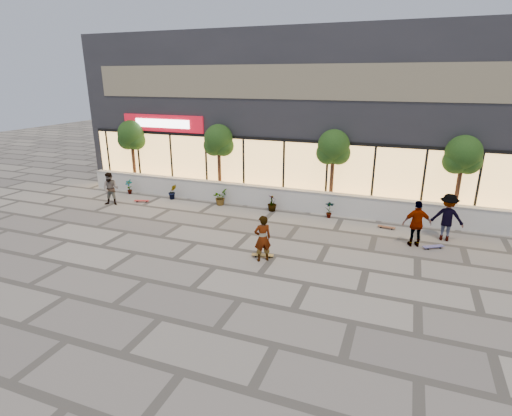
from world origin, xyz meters
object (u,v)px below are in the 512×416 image
(skateboard_left, at_px, (142,201))
(tree_west, at_px, (131,137))
(skateboard_right_far, at_px, (433,246))
(tree_mideast, at_px, (333,149))
(tree_east, at_px, (463,157))
(tree_midwest, at_px, (219,142))
(skateboard_right_near, at_px, (387,227))
(skater_left, at_px, (111,189))
(skater_right_far, at_px, (447,217))
(skater_center, at_px, (263,238))
(skateboard_center, at_px, (263,255))
(skater_right_near, at_px, (417,224))

(skateboard_left, bearing_deg, tree_west, 114.40)
(tree_west, xyz_separation_m, skateboard_right_far, (16.09, -3.34, -2.90))
(tree_mideast, height_order, tree_east, same)
(tree_midwest, xyz_separation_m, skateboard_right_near, (8.79, -1.77, -2.91))
(skater_left, relative_size, skateboard_right_far, 2.06)
(skater_left, xyz_separation_m, skateboard_left, (1.13, 0.91, -0.76))
(skateboard_right_far, bearing_deg, tree_mideast, 111.66)
(skateboard_left, xyz_separation_m, skateboard_right_near, (12.21, 0.55, -0.00))
(tree_midwest, xyz_separation_m, skater_right_far, (11.03, -2.24, -2.03))
(tree_east, distance_m, skater_center, 9.62)
(tree_mideast, xyz_separation_m, skateboard_center, (-1.23, -6.36, -2.91))
(skater_center, bearing_deg, tree_west, -69.34)
(tree_midwest, distance_m, tree_mideast, 6.00)
(skater_right_near, bearing_deg, tree_midwest, -35.11)
(tree_midwest, bearing_deg, skater_right_far, -11.48)
(tree_east, bearing_deg, skateboard_right_far, -105.24)
(skateboard_left, bearing_deg, skateboard_right_near, -14.96)
(tree_west, height_order, skateboard_left, tree_west)
(tree_mideast, distance_m, skateboard_center, 7.10)
(tree_mideast, distance_m, skater_left, 11.24)
(tree_midwest, distance_m, skateboard_center, 8.46)
(skater_center, xyz_separation_m, skateboard_left, (-8.28, 4.32, -0.77))
(skateboard_left, bearing_deg, skateboard_center, -43.82)
(tree_east, bearing_deg, skateboard_right_near, -146.92)
(tree_midwest, xyz_separation_m, skateboard_left, (-3.42, -2.31, -2.91))
(skater_right_far, bearing_deg, skateboard_left, 5.13)
(tree_midwest, xyz_separation_m, skateboard_center, (4.77, -6.36, -2.91))
(skater_right_far, distance_m, skateboard_left, 14.48)
(tree_mideast, bearing_deg, skater_center, -99.76)
(skater_right_near, distance_m, skateboard_right_far, 1.07)
(skater_center, bearing_deg, tree_east, -171.76)
(skater_center, height_order, skater_left, skater_center)
(tree_west, distance_m, tree_mideast, 11.50)
(tree_mideast, relative_size, skateboard_center, 4.78)
(tree_east, relative_size, skater_left, 2.34)
(skater_right_far, height_order, skateboard_center, skater_right_far)
(skater_right_near, relative_size, skateboard_left, 2.27)
(skater_right_far, xyz_separation_m, skateboard_right_far, (-0.44, -1.10, -0.87))
(skater_right_near, relative_size, skateboard_right_far, 2.24)
(tree_west, relative_size, skater_right_near, 2.15)
(tree_west, bearing_deg, skater_center, -32.62)
(tree_mideast, bearing_deg, skateboard_right_near, -32.32)
(tree_west, xyz_separation_m, skater_right_far, (16.53, -2.24, -2.03))
(tree_mideast, bearing_deg, skater_right_far, -24.00)
(tree_east, distance_m, skater_left, 16.51)
(tree_east, distance_m, skater_right_near, 4.23)
(skater_right_near, bearing_deg, tree_mideast, -56.93)
(skater_right_near, distance_m, skateboard_left, 13.39)
(tree_east, bearing_deg, skater_center, -135.04)
(skater_left, height_order, skater_right_far, skater_right_far)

